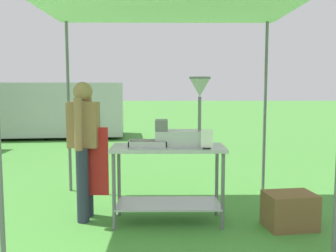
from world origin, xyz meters
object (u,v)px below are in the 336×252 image
Objects in this scene: stall_canopy at (168,5)px; donut_tray at (149,145)px; donut_fryer at (184,124)px; donut_cart at (168,168)px; van_silver at (33,109)px; menu_sign at (207,141)px; vendor at (85,143)px; supply_crate at (290,210)px.

stall_canopy is 1.57m from donut_tray.
donut_cart is at bearing -176.58° from donut_fryer.
stall_canopy is 8.54m from van_silver.
menu_sign is 0.13× the size of vendor.
supply_crate is at bearing 0.35° from menu_sign.
vendor is at bearing 178.87° from stall_canopy.
vendor is (-1.38, 0.31, -0.07)m from menu_sign.
stall_canopy reaches higher than donut_fryer.
stall_canopy is 1.93× the size of vendor.
stall_canopy is 2.64m from supply_crate.
van_silver is (-4.14, 7.40, 0.25)m from donut_cart.
vendor is (-0.75, 0.15, -0.00)m from donut_tray.
van_silver is at bearing 120.27° from donut_fryer.
donut_fryer is (0.18, 0.01, 0.51)m from donut_cart.
donut_fryer is at bearing 139.49° from menu_sign.
van_silver is (-3.92, 7.43, -0.03)m from donut_tray.
donut_cart is at bearing -6.88° from vendor.
donut_tray reaches higher than supply_crate.
supply_crate is at bearing -12.09° from stall_canopy.
van_silver is at bearing 119.21° from donut_cart.
stall_canopy reaches higher than van_silver.
vendor is at bearing 173.12° from donut_cart.
van_silver is at bearing 117.79° from donut_tray.
menu_sign is at bearing -25.12° from donut_cart.
donut_fryer is 0.48× the size of vendor.
donut_fryer reaches higher than menu_sign.
stall_canopy is at bearing 144.84° from menu_sign.
donut_fryer is 8.56m from van_silver.
van_silver reaches higher than donut_tray.
vendor is at bearing -66.49° from van_silver.
donut_cart is at bearing -60.79° from van_silver.
stall_canopy is 1.33m from donut_fryer.
supply_crate is at bearing -8.04° from donut_cart.
donut_tray is at bearing -171.41° from donut_cart.
donut_fryer is 0.14× the size of van_silver.
donut_cart is 8.48m from van_silver.
menu_sign is 0.04× the size of van_silver.
supply_crate is (2.31, -0.31, -0.71)m from vendor.
menu_sign is (0.42, -0.19, 0.35)m from donut_cart.
van_silver is at bearing 120.94° from menu_sign.
menu_sign is at bearing -40.51° from donut_fryer.
vendor is at bearing 174.69° from donut_fryer.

